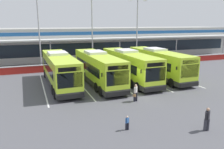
{
  "coord_description": "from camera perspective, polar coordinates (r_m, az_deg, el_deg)",
  "views": [
    {
      "loc": [
        -9.65,
        -19.53,
        7.13
      ],
      "look_at": [
        -1.34,
        3.0,
        1.6
      ],
      "focal_mm": 36.44,
      "sensor_mm": 36.0,
      "label": 1
    }
  ],
  "objects": [
    {
      "name": "coach_bus_centre",
      "position": [
        28.25,
        4.34,
        2.03
      ],
      "size": [
        3.11,
        12.21,
        3.78
      ],
      "color": "#B7DB2D",
      "rests_on": "ground"
    },
    {
      "name": "pedestrian_in_dark_coat",
      "position": [
        16.7,
        22.78,
        -10.1
      ],
      "size": [
        0.51,
        0.36,
        1.62
      ],
      "color": "#33333D",
      "rests_on": "ground"
    },
    {
      "name": "coach_bus_left_centre",
      "position": [
        26.74,
        -3.55,
        1.42
      ],
      "size": [
        3.11,
        12.21,
        3.78
      ],
      "color": "#B7DB2D",
      "rests_on": "ground"
    },
    {
      "name": "coach_bus_leftmost",
      "position": [
        26.58,
        -13.01,
        1.03
      ],
      "size": [
        3.11,
        12.21,
        3.78
      ],
      "color": "#B7DB2D",
      "rests_on": "ground"
    },
    {
      "name": "bay_stripe_mid_west",
      "position": [
        28.21,
        0.45,
        -1.66
      ],
      "size": [
        0.14,
        13.0,
        0.01
      ],
      "primitive_type": "cube",
      "color": "silver",
      "rests_on": "ground"
    },
    {
      "name": "bay_stripe_west",
      "position": [
        27.06,
        -7.91,
        -2.43
      ],
      "size": [
        0.14,
        13.0,
        0.01
      ],
      "primitive_type": "cube",
      "color": "silver",
      "rests_on": "ground"
    },
    {
      "name": "bay_stripe_mid_east",
      "position": [
        32.07,
        14.63,
        -0.3
      ],
      "size": [
        0.14,
        13.0,
        0.01
      ],
      "primitive_type": "cube",
      "color": "silver",
      "rests_on": "ground"
    },
    {
      "name": "bay_stripe_centre",
      "position": [
        29.91,
        8.0,
        -0.94
      ],
      "size": [
        0.14,
        13.0,
        0.01
      ],
      "primitive_type": "cube",
      "color": "silver",
      "rests_on": "ground"
    },
    {
      "name": "red_barrier_wall",
      "position": [
        35.98,
        -4.34,
        2.4
      ],
      "size": [
        60.0,
        0.4,
        1.1
      ],
      "color": "maroon",
      "rests_on": "ground"
    },
    {
      "name": "lamp_post_east",
      "position": [
        39.85,
        6.32,
        11.69
      ],
      "size": [
        3.24,
        0.28,
        11.0
      ],
      "color": "#9E9EA3",
      "rests_on": "ground"
    },
    {
      "name": "pedestrian_child",
      "position": [
        15.7,
        3.84,
        -11.89
      ],
      "size": [
        0.32,
        0.22,
        1.0
      ],
      "color": "black",
      "rests_on": "ground"
    },
    {
      "name": "ground_plane",
      "position": [
        22.92,
        5.77,
        -5.22
      ],
      "size": [
        200.0,
        200.0,
        0.0
      ],
      "primitive_type": "plane",
      "color": "#4C4C51"
    },
    {
      "name": "lamp_post_west",
      "position": [
        36.43,
        -17.89,
        11.04
      ],
      "size": [
        3.24,
        0.28,
        11.0
      ],
      "color": "#9E9EA3",
      "rests_on": "ground"
    },
    {
      "name": "coach_bus_right_centre",
      "position": [
        30.4,
        11.58,
        2.58
      ],
      "size": [
        3.11,
        12.21,
        3.78
      ],
      "color": "#B7DB2D",
      "rests_on": "ground"
    },
    {
      "name": "lamp_post_centre",
      "position": [
        37.01,
        -5.0,
        11.62
      ],
      "size": [
        3.24,
        0.28,
        11.0
      ],
      "color": "#9E9EA3",
      "rests_on": "ground"
    },
    {
      "name": "pedestrian_with_handbag",
      "position": [
        21.0,
        5.92,
        -4.48
      ],
      "size": [
        0.58,
        0.56,
        1.62
      ],
      "color": "black",
      "rests_on": "ground"
    },
    {
      "name": "bay_stripe_far_west",
      "position": [
        26.53,
        -16.81,
        -3.18
      ],
      "size": [
        0.14,
        13.0,
        0.01
      ],
      "primitive_type": "cube",
      "color": "silver",
      "rests_on": "ground"
    },
    {
      "name": "terminal_building",
      "position": [
        47.61,
        -8.55,
        7.87
      ],
      "size": [
        70.0,
        13.0,
        6.0
      ],
      "color": "#B7B7B2",
      "rests_on": "ground"
    }
  ]
}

